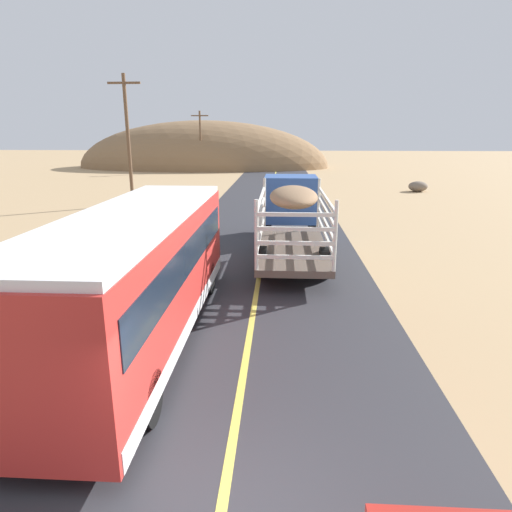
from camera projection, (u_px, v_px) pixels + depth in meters
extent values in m
cube|color=#3359A5|center=(290.00, 199.00, 21.52)|extent=(2.50, 2.20, 2.20)
cube|color=#192333|center=(291.00, 189.00, 21.40)|extent=(2.53, 1.54, 0.70)
cube|color=brown|center=(292.00, 248.00, 16.64)|extent=(2.50, 6.40, 0.24)
cylinder|color=silver|center=(264.00, 203.00, 19.38)|extent=(0.12, 0.12, 2.20)
cylinder|color=silver|center=(319.00, 204.00, 19.25)|extent=(0.12, 0.12, 2.20)
cylinder|color=silver|center=(256.00, 235.00, 13.35)|extent=(0.12, 0.12, 2.20)
cylinder|color=silver|center=(335.00, 236.00, 13.22)|extent=(0.12, 0.12, 2.20)
cube|color=silver|center=(261.00, 234.00, 16.55)|extent=(0.08, 6.30, 0.12)
cube|color=silver|center=(325.00, 234.00, 16.42)|extent=(0.08, 6.30, 0.12)
cube|color=silver|center=(295.00, 257.00, 13.45)|extent=(2.40, 0.08, 0.12)
cube|color=silver|center=(261.00, 222.00, 16.43)|extent=(0.08, 6.30, 0.12)
cube|color=silver|center=(326.00, 223.00, 16.30)|extent=(0.08, 6.30, 0.12)
cube|color=silver|center=(295.00, 243.00, 13.33)|extent=(2.40, 0.08, 0.12)
cube|color=silver|center=(261.00, 211.00, 16.31)|extent=(0.08, 6.30, 0.12)
cube|color=silver|center=(326.00, 211.00, 16.18)|extent=(0.08, 6.30, 0.12)
cube|color=silver|center=(296.00, 229.00, 13.21)|extent=(2.40, 0.08, 0.12)
cube|color=silver|center=(261.00, 199.00, 16.19)|extent=(0.08, 6.30, 0.12)
cube|color=silver|center=(327.00, 199.00, 16.06)|extent=(0.08, 6.30, 0.12)
cube|color=silver|center=(296.00, 215.00, 13.09)|extent=(2.40, 0.08, 0.12)
ellipsoid|color=#8C6B4C|center=(294.00, 197.00, 16.10)|extent=(1.75, 3.84, 0.70)
cylinder|color=black|center=(268.00, 223.00, 21.92)|extent=(0.32, 1.10, 1.10)
cylinder|color=black|center=(312.00, 224.00, 21.80)|extent=(0.32, 1.10, 1.10)
cylinder|color=black|center=(262.00, 261.00, 15.51)|extent=(0.32, 1.10, 1.10)
cylinder|color=black|center=(324.00, 262.00, 15.39)|extent=(0.32, 1.10, 1.10)
cube|color=red|center=(139.00, 273.00, 10.49)|extent=(2.50, 10.00, 2.70)
cube|color=white|center=(134.00, 214.00, 10.10)|extent=(2.45, 9.80, 0.16)
cube|color=#192333|center=(137.00, 254.00, 10.36)|extent=(2.54, 9.20, 0.80)
cube|color=silver|center=(142.00, 318.00, 10.80)|extent=(2.53, 9.80, 0.36)
cylinder|color=black|center=(140.00, 277.00, 14.00)|extent=(0.30, 1.00, 1.00)
cylinder|color=black|center=(208.00, 278.00, 13.87)|extent=(0.30, 1.00, 1.00)
cylinder|color=black|center=(25.00, 394.00, 7.75)|extent=(0.30, 1.00, 1.00)
cylinder|color=black|center=(147.00, 398.00, 7.63)|extent=(0.30, 1.00, 1.00)
cylinder|color=brown|center=(128.00, 142.00, 29.89)|extent=(0.24, 0.24, 8.68)
cube|color=brown|center=(124.00, 83.00, 28.87)|extent=(2.20, 0.14, 0.14)
cylinder|color=brown|center=(201.00, 142.00, 56.36)|extent=(0.24, 0.24, 7.55)
cube|color=brown|center=(200.00, 116.00, 55.49)|extent=(2.20, 0.14, 0.14)
ellipsoid|color=#756656|center=(418.00, 186.00, 37.90)|extent=(1.61, 1.44, 0.88)
ellipsoid|color=olive|center=(204.00, 167.00, 64.19)|extent=(36.12, 17.81, 13.14)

